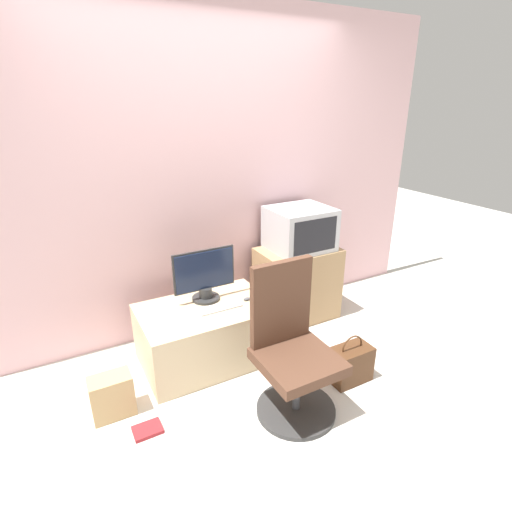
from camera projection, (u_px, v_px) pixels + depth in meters
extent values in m
plane|color=beige|center=(290.00, 410.00, 2.60)|extent=(12.00, 12.00, 0.00)
cube|color=beige|center=(204.00, 177.00, 3.20)|extent=(4.40, 0.05, 2.60)
cube|color=#CCB289|center=(206.00, 334.00, 3.03)|extent=(0.96, 0.63, 0.45)
cube|color=#A37F56|center=(297.00, 283.00, 3.61)|extent=(0.69, 0.46, 0.66)
cylinder|color=#2D2D2D|center=(206.00, 298.00, 3.06)|extent=(0.21, 0.21, 0.02)
cylinder|color=#2D2D2D|center=(206.00, 292.00, 3.05)|extent=(0.10, 0.10, 0.08)
cube|color=#2D2D2D|center=(204.00, 270.00, 2.98)|extent=(0.48, 0.01, 0.32)
cube|color=#19233D|center=(204.00, 270.00, 2.98)|extent=(0.46, 0.02, 0.29)
cube|color=silver|center=(220.00, 308.00, 2.93)|extent=(0.33, 0.11, 0.01)
ellipsoid|color=#4C4C51|center=(247.00, 299.00, 3.05)|extent=(0.05, 0.03, 0.02)
cube|color=#B7B7BC|center=(300.00, 229.00, 3.44)|extent=(0.51, 0.45, 0.37)
cube|color=black|center=(315.00, 236.00, 3.26)|extent=(0.42, 0.01, 0.28)
cylinder|color=#333333|center=(296.00, 409.00, 2.59)|extent=(0.51, 0.51, 0.03)
cylinder|color=#4C4C51|center=(297.00, 387.00, 2.52)|extent=(0.05, 0.05, 0.32)
cube|color=#513323|center=(298.00, 361.00, 2.45)|extent=(0.47, 0.47, 0.07)
cube|color=#513323|center=(281.00, 302.00, 2.50)|extent=(0.42, 0.05, 0.55)
cube|color=tan|center=(112.00, 396.00, 2.52)|extent=(0.26, 0.16, 0.28)
cube|color=#4C2D19|center=(350.00, 364.00, 2.83)|extent=(0.30, 0.18, 0.26)
torus|color=#4C2D19|center=(352.00, 347.00, 2.78)|extent=(0.18, 0.01, 0.18)
cube|color=maroon|center=(148.00, 430.00, 2.43)|extent=(0.17, 0.13, 0.02)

